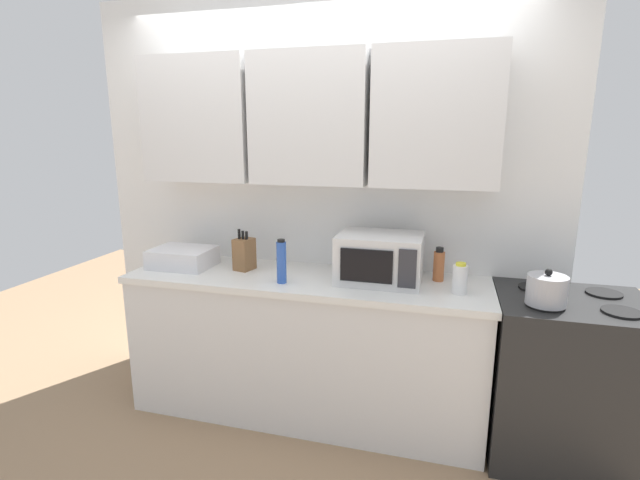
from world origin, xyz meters
name	(u,v)px	position (x,y,z in m)	size (l,w,h in m)	color
wall_back_with_cabinets	(316,162)	(0.00, -0.07, 1.57)	(3.04, 0.38, 2.60)	white
counter_run	(306,345)	(0.00, -0.30, 0.45)	(2.17, 0.63, 0.90)	silver
stove_range	(565,378)	(1.47, -0.32, 0.45)	(0.76, 0.64, 0.91)	black
kettle	(547,290)	(1.30, -0.46, 0.99)	(0.19, 0.19, 0.18)	#B2B2B7
microwave	(380,258)	(0.44, -0.27, 1.04)	(0.48, 0.37, 0.28)	silver
dish_rack	(183,257)	(-0.83, -0.30, 0.96)	(0.38, 0.30, 0.12)	silver
knife_block	(244,254)	(-0.42, -0.26, 1.00)	(0.13, 0.14, 0.26)	brown
bottle_blue_cleaner	(281,262)	(-0.10, -0.45, 1.03)	(0.06, 0.06, 0.26)	#2D56B7
bottle_white_jar	(460,279)	(0.89, -0.37, 0.98)	(0.08, 0.08, 0.17)	white
bottle_spice_jar	(439,265)	(0.77, -0.17, 0.99)	(0.06, 0.06, 0.20)	#BC6638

